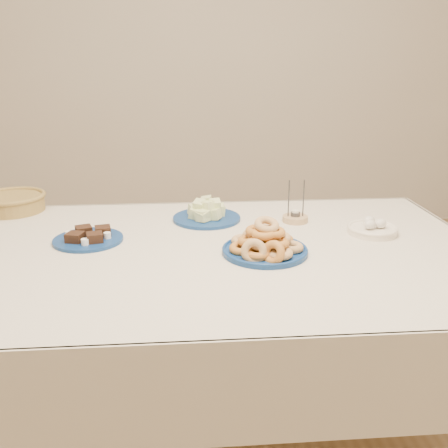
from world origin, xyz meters
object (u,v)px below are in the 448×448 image
Objects in this scene: dining_table at (223,279)px; brownie_plate at (89,238)px; wicker_basket at (12,202)px; donut_platter at (265,244)px; egg_bowl at (372,229)px; candle_holder at (295,218)px; melon_plate at (207,214)px.

brownie_plate is (-0.44, 0.10, 0.12)m from dining_table.
wicker_basket is (-0.81, 0.49, 0.14)m from dining_table.
brownie_plate is (-0.57, 0.16, -0.02)m from donut_platter.
dining_table is 0.56m from egg_bowl.
donut_platter is at bearing -23.71° from dining_table.
wicker_basket is at bearing 149.91° from donut_platter.
wicker_basket is (-0.37, 0.38, 0.02)m from brownie_plate.
candle_holder is at bearing 62.27° from donut_platter.
dining_table is 7.49× the size of egg_bowl.
wicker_basket is (-0.93, 0.54, 0.00)m from donut_platter.
wicker_basket is 1.46× the size of egg_bowl.
egg_bowl is (0.97, -0.00, 0.01)m from brownie_plate.
melon_plate is 1.71× the size of candle_holder.
wicker_basket reaches higher than egg_bowl.
egg_bowl is (0.53, 0.10, 0.12)m from dining_table.
donut_platter is at bearing -65.41° from melon_plate.
candle_holder is at bearing -7.65° from melon_plate.
egg_bowl is at bearing 10.98° from dining_table.
melon_plate is (-0.04, 0.30, 0.13)m from dining_table.
egg_bowl is (0.24, -0.15, 0.00)m from candle_holder.
dining_table is at bearing -31.03° from wicker_basket.
candle_holder reaches higher than egg_bowl.
dining_table is at bearing -83.12° from melon_plate.
brownie_plate is 0.97m from egg_bowl.
dining_table is 0.95m from wicker_basket.
donut_platter is 0.59m from brownie_plate.
egg_bowl is at bearing -33.00° from candle_holder.
donut_platter is 1.54× the size of egg_bowl.
candle_holder is 0.28m from egg_bowl.
candle_holder reaches higher than donut_platter.
dining_table is 0.47m from brownie_plate.
donut_platter is 0.36m from candle_holder.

